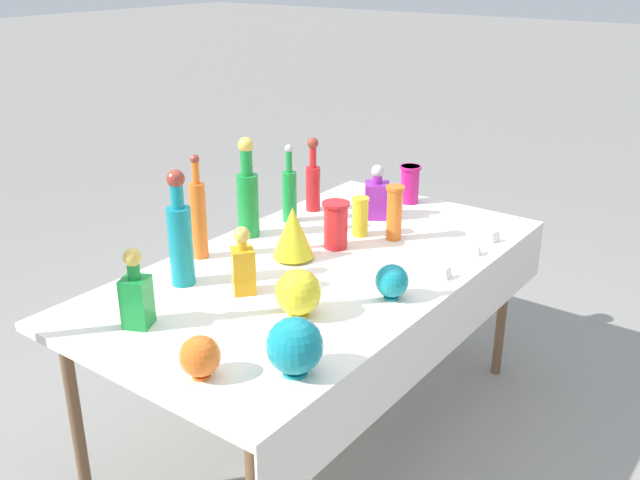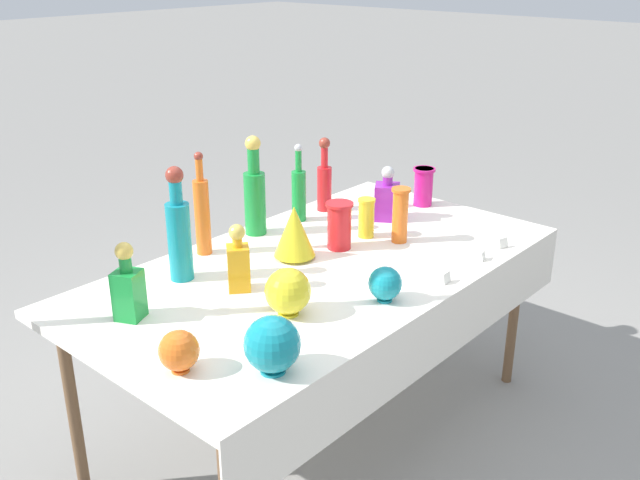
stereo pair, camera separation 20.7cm
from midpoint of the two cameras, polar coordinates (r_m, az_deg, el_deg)
ground_plane at (r=3.10m, az=1.98°, el=-14.94°), size 40.00×40.00×0.00m
display_table at (r=2.72m, az=2.65°, el=-3.17°), size 1.91×1.03×0.76m
tall_bottle_0 at (r=2.96m, az=-3.25°, el=3.70°), size 0.09×0.09×0.42m
tall_bottle_1 at (r=2.56m, az=-8.96°, el=0.60°), size 0.09×0.09×0.42m
tall_bottle_2 at (r=3.12m, az=0.20°, el=3.87°), size 0.06×0.06×0.35m
tall_bottle_3 at (r=2.77m, az=-7.31°, el=2.14°), size 0.06×0.06×0.41m
tall_bottle_4 at (r=3.24m, az=2.19°, el=4.72°), size 0.07×0.07×0.34m
square_decanter_0 at (r=3.17m, az=7.26°, el=3.29°), size 0.15×0.15×0.24m
square_decanter_1 at (r=2.48m, az=-4.19°, el=-1.78°), size 0.11×0.11×0.24m
square_decanter_2 at (r=2.33m, az=-12.67°, el=-3.73°), size 0.11×0.11×0.26m
slender_vase_0 at (r=2.83m, az=3.66°, el=1.26°), size 0.11×0.11×0.19m
slender_vase_1 at (r=3.37m, az=10.04°, el=4.31°), size 0.10×0.10×0.18m
slender_vase_2 at (r=2.91m, az=8.47°, el=2.09°), size 0.08×0.08×0.23m
slender_vase_3 at (r=2.96m, az=5.74°, el=1.86°), size 0.07×0.07×0.17m
fluted_vase_0 at (r=2.73m, az=0.11°, el=0.66°), size 0.16×0.16×0.21m
round_bowl_0 at (r=2.43m, az=7.68°, el=-3.51°), size 0.12×0.12×0.12m
round_bowl_1 at (r=2.31m, az=-0.01°, el=-4.17°), size 0.15×0.15×0.16m
round_bowl_2 at (r=2.04m, az=-8.34°, el=-8.82°), size 0.12×0.12×0.13m
round_bowl_3 at (r=2.00m, az=-0.86°, el=-8.41°), size 0.16×0.16×0.17m
price_tag_left at (r=2.84m, az=14.97°, el=-1.29°), size 0.05×0.02×0.03m
price_tag_center at (r=2.61m, az=12.34°, el=-3.02°), size 0.05×0.02×0.04m
price_tag_right at (r=2.97m, az=16.39°, el=-0.26°), size 0.05×0.02×0.04m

